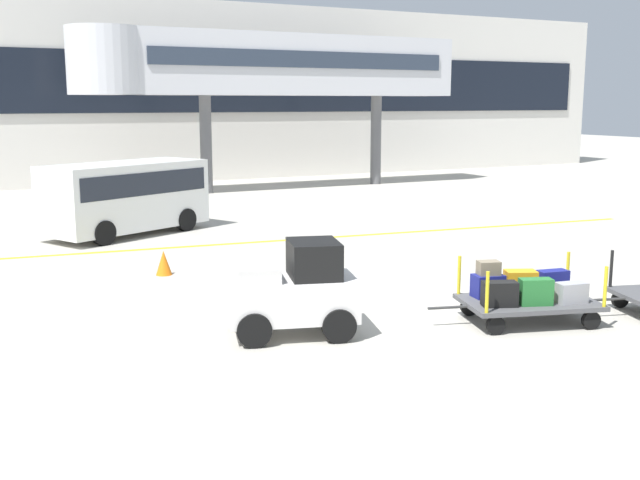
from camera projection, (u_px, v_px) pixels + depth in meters
name	position (u px, v px, depth m)	size (l,w,h in m)	color
ground_plane	(472.00, 309.00, 14.36)	(120.00, 120.00, 0.00)	#B2ADA0
apron_lead_line	(302.00, 239.00, 21.62)	(21.82, 0.20, 0.01)	yellow
terminal_building	(137.00, 92.00, 36.47)	(55.02, 2.51, 8.58)	silver
jet_bridge	(259.00, 66.00, 32.72)	(17.20, 3.00, 6.70)	silver
baggage_tug	(294.00, 291.00, 12.62)	(2.32, 1.71, 1.58)	white
baggage_cart_lead	(525.00, 293.00, 13.43)	(3.08, 1.98, 1.10)	#4C4C4F
shuttle_van	(126.00, 192.00, 22.19)	(5.15, 3.81, 2.10)	white
safety_cone_near	(164.00, 263.00, 17.13)	(0.36, 0.36, 0.55)	orange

